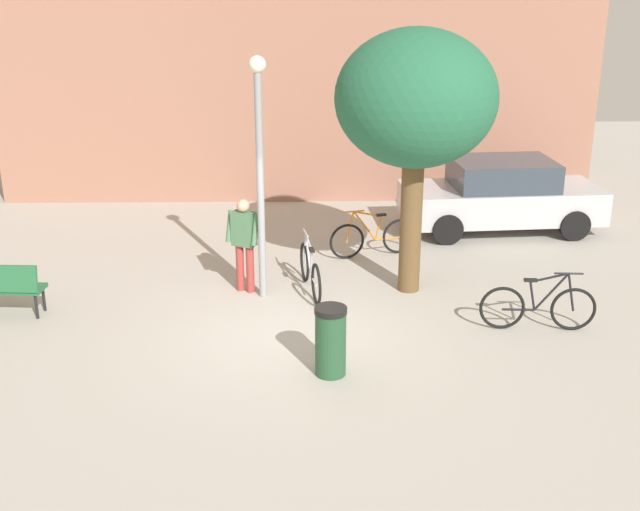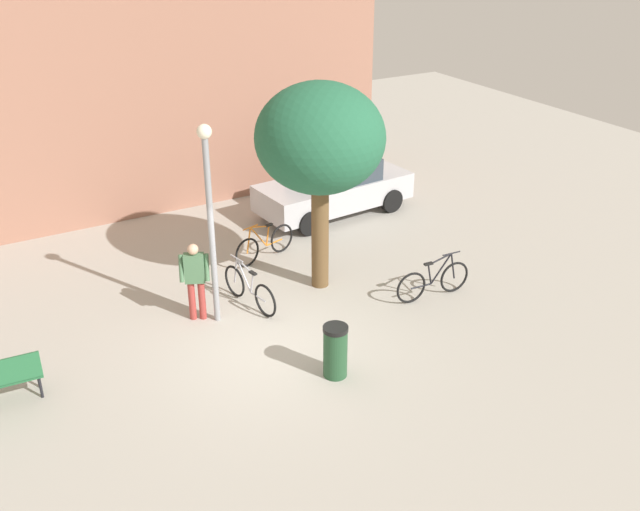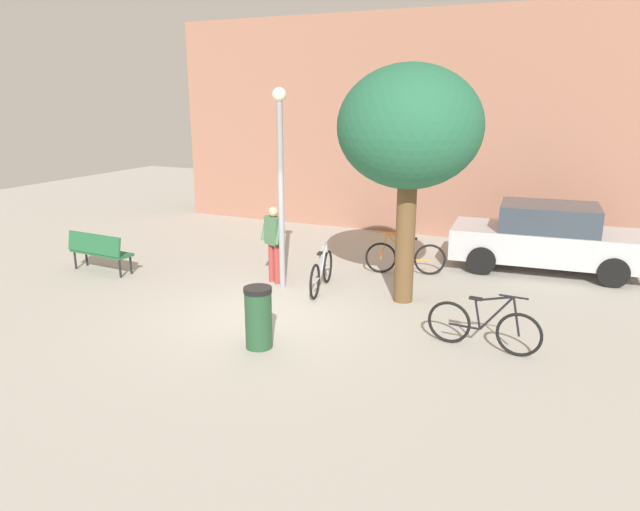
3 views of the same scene
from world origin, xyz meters
name	(u,v)px [view 3 (image 3 of 3)]	position (x,y,z in m)	size (l,w,h in m)	color
ground_plane	(272,313)	(0.00, 0.00, 0.00)	(36.00, 36.00, 0.00)	#A8A399
building_facade	(406,124)	(0.00, 8.39, 3.10)	(14.20, 2.00, 6.19)	#9E6B56
lamppost	(281,170)	(-0.54, 1.44, 2.47)	(0.28, 0.28, 4.08)	gray
person_by_lamppost	(274,239)	(-0.86, 1.68, 0.97)	(0.63, 0.46, 1.67)	#9E3833
park_bench	(98,249)	(-4.87, 0.68, 0.55)	(1.63, 0.57, 0.92)	#236038
plaza_tree	(410,129)	(2.02, 1.69, 3.32)	(2.67, 2.67, 4.50)	brown
bicycle_orange	(405,257)	(1.53, 3.46, 0.38)	(1.75, 0.55, 0.97)	black
bicycle_silver	(322,272)	(0.28, 1.64, 0.38)	(0.37, 1.79, 0.97)	black
bicycle_black	(484,327)	(3.83, 0.00, 0.38)	(1.81, 0.17, 0.97)	black
parked_car_silver	(547,238)	(4.40, 5.07, 0.77)	(4.32, 2.07, 1.55)	#B7B7BC
trash_bin	(258,317)	(0.55, -1.40, 0.51)	(0.45, 0.45, 1.01)	#234C2D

